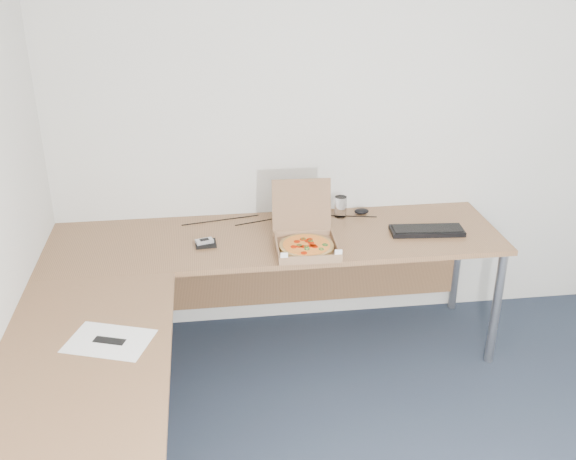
{
  "coord_description": "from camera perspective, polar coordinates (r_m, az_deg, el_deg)",
  "views": [
    {
      "loc": [
        -0.87,
        -1.9,
        2.28
      ],
      "look_at": [
        -0.45,
        1.28,
        0.82
      ],
      "focal_mm": 41.24,
      "sensor_mm": 36.0,
      "label": 1
    }
  ],
  "objects": [
    {
      "name": "drinking_glass",
      "position": [
        3.91,
        4.55,
        2.02
      ],
      "size": [
        0.07,
        0.07,
        0.12
      ],
      "primitive_type": "cylinder",
      "color": "white",
      "rests_on": "desk"
    },
    {
      "name": "room_shell",
      "position": [
        2.33,
        15.35,
        -2.7
      ],
      "size": [
        3.5,
        3.5,
        2.5
      ],
      "primitive_type": null,
      "color": "silver",
      "rests_on": "ground"
    },
    {
      "name": "dome_speaker",
      "position": [
        3.94,
        2.91,
        1.95
      ],
      "size": [
        0.1,
        0.1,
        0.08
      ],
      "primitive_type": "ellipsoid",
      "color": "black",
      "rests_on": "desk"
    },
    {
      "name": "mouse",
      "position": [
        3.97,
        6.36,
        1.62
      ],
      "size": [
        0.1,
        0.08,
        0.03
      ],
      "primitive_type": "ellipsoid",
      "rotation": [
        0.0,
        0.0,
        -0.27
      ],
      "color": "black",
      "rests_on": "desk"
    },
    {
      "name": "cable_bundle",
      "position": [
        3.88,
        -1.07,
        1.0
      ],
      "size": [
        0.55,
        0.11,
        0.01
      ],
      "primitive_type": null,
      "rotation": [
        0.0,
        0.0,
        0.14
      ],
      "color": "black",
      "rests_on": "desk"
    },
    {
      "name": "keyboard",
      "position": [
        3.78,
        11.88,
        -0.06
      ],
      "size": [
        0.42,
        0.18,
        0.03
      ],
      "primitive_type": "cube",
      "rotation": [
        0.0,
        0.0,
        -0.08
      ],
      "color": "black",
      "rests_on": "desk"
    },
    {
      "name": "wallet",
      "position": [
        3.58,
        -7.1,
        -1.17
      ],
      "size": [
        0.12,
        0.1,
        0.02
      ],
      "primitive_type": "cube",
      "rotation": [
        0.0,
        0.0,
        0.05
      ],
      "color": "black",
      "rests_on": "desk"
    },
    {
      "name": "desk",
      "position": [
        3.28,
        -5.8,
        -4.46
      ],
      "size": [
        2.5,
        2.2,
        0.73
      ],
      "color": "brown",
      "rests_on": "ground"
    },
    {
      "name": "pizza_box",
      "position": [
        3.5,
        1.56,
        -1.06
      ],
      "size": [
        0.32,
        0.37,
        0.33
      ],
      "rotation": [
        0.0,
        0.0,
        -0.04
      ],
      "color": "#906848",
      "rests_on": "desk"
    },
    {
      "name": "phone",
      "position": [
        3.57,
        -7.22,
        -0.96
      ],
      "size": [
        0.1,
        0.07,
        0.02
      ],
      "primitive_type": "cube",
      "rotation": [
        0.0,
        0.0,
        0.28
      ],
      "color": "#B2B5BA",
      "rests_on": "wallet"
    },
    {
      "name": "paper_sheet",
      "position": [
        2.86,
        -15.16,
        -9.21
      ],
      "size": [
        0.39,
        0.33,
        0.0
      ],
      "primitive_type": "cube",
      "rotation": [
        0.0,
        0.0,
        -0.34
      ],
      "color": "white",
      "rests_on": "desk"
    }
  ]
}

